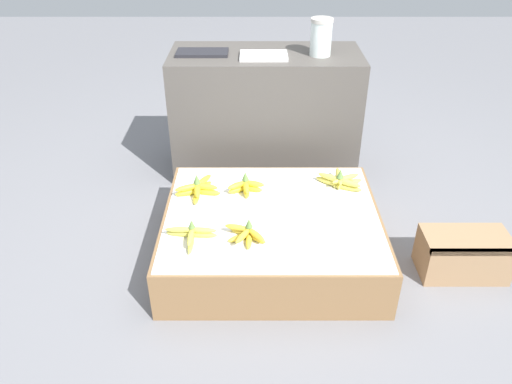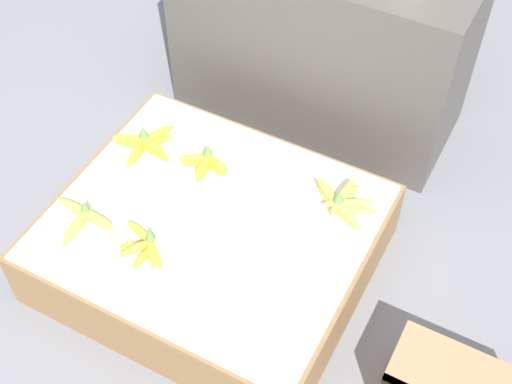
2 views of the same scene
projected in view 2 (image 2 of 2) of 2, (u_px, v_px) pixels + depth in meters
ground_plane at (214, 264)px, 2.51m from camera, size 10.00×10.00×0.00m
display_platform at (212, 243)px, 2.42m from camera, size 1.03×0.89×0.25m
back_vendor_table at (322, 38)px, 2.75m from camera, size 1.11×0.49×0.74m
banana_bunch_front_left at (83, 217)px, 2.30m from camera, size 0.23×0.16×0.09m
banana_bunch_front_midleft at (144, 246)px, 2.22m from camera, size 0.19×0.16×0.10m
banana_bunch_middle_left at (145, 144)px, 2.50m from camera, size 0.23×0.23×0.11m
banana_bunch_middle_midleft at (205, 163)px, 2.44m from camera, size 0.19×0.12×0.11m
banana_bunch_middle_right at (342, 203)px, 2.33m from camera, size 0.25×0.20×0.11m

